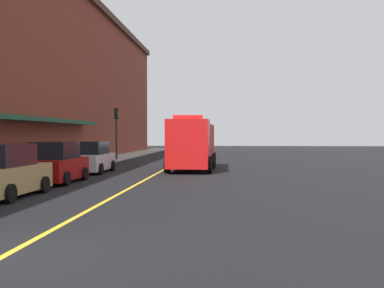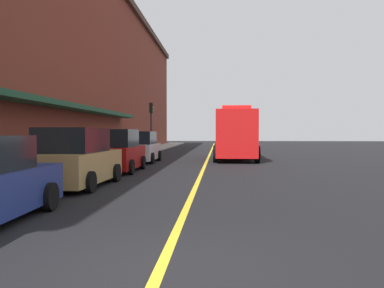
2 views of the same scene
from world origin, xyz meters
The scene contains 10 objects.
ground_plane centered at (0.00, 25.00, 0.00)m, with size 112.00×112.00×0.00m, color black.
sidewalk_left centered at (-6.20, 25.00, 0.07)m, with size 2.40×70.00×0.15m, color #9E9B93.
lane_center_stripe centered at (0.00, 25.00, 0.00)m, with size 0.16×70.00×0.01m, color gold.
parked_car_1 centered at (-3.93, 7.54, 0.89)m, with size 2.20×4.38×1.92m.
parked_car_2 centered at (-3.88, 12.54, 0.88)m, with size 2.09×4.15×1.91m.
parked_car_3 centered at (-3.90, 18.27, 0.85)m, with size 1.96×4.32×1.84m.
fire_truck centered at (1.82, 20.96, 1.60)m, with size 2.82×7.68×3.36m.
parking_meter_0 centered at (-5.35, 15.29, 1.06)m, with size 0.14×0.18×1.33m.
parking_meter_2 centered at (-5.35, 16.96, 1.06)m, with size 0.14×0.18×1.33m.
traffic_light_near centered at (-5.29, 29.80, 3.16)m, with size 0.38×0.36×4.30m.
Camera 1 is at (4.18, -8.30, 2.26)m, focal length 43.23 mm.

